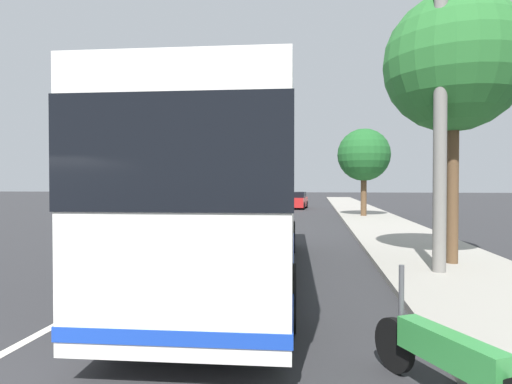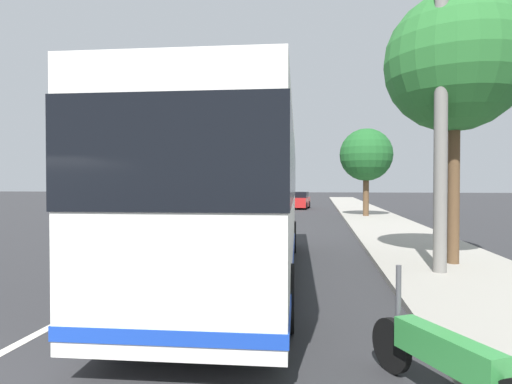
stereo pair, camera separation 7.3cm
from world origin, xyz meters
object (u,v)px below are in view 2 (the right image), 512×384
at_px(car_behind_bus, 225,206).
at_px(roadside_tree_mid_block, 455,63).
at_px(coach_bus, 240,190).
at_px(utility_pole, 441,116).
at_px(motorcycle_angled, 445,359).
at_px(car_far_distant, 298,201).
at_px(roadside_tree_far_block, 366,155).

relative_size(car_behind_bus, roadside_tree_mid_block, 0.63).
distance_m(coach_bus, utility_pole, 4.92).
bearing_deg(motorcycle_angled, car_behind_bus, -10.32).
distance_m(car_far_distant, utility_pole, 27.71).
bearing_deg(roadside_tree_mid_block, roadside_tree_far_block, 1.62).
bearing_deg(roadside_tree_mid_block, utility_pole, 151.60).
relative_size(roadside_tree_mid_block, roadside_tree_far_block, 1.23).
bearing_deg(roadside_tree_far_block, car_behind_bus, 94.51).
xyz_separation_m(coach_bus, roadside_tree_far_block, (18.10, -4.76, 1.99)).
bearing_deg(motorcycle_angled, roadside_tree_far_block, -32.45).
xyz_separation_m(car_far_distant, roadside_tree_mid_block, (-25.97, -5.25, 4.53)).
relative_size(coach_bus, motorcycle_angled, 5.57).
xyz_separation_m(motorcycle_angled, roadside_tree_far_block, (23.47, -1.71, 3.55)).
relative_size(motorcycle_angled, roadside_tree_mid_block, 0.29).
xyz_separation_m(motorcycle_angled, car_behind_bus, (22.75, 7.37, 0.25)).
distance_m(motorcycle_angled, utility_pole, 6.94).
relative_size(motorcycle_angled, car_far_distant, 0.49).
distance_m(coach_bus, motorcycle_angled, 6.37).
xyz_separation_m(car_behind_bus, roadside_tree_far_block, (0.72, -9.08, 3.30)).
height_order(car_behind_bus, roadside_tree_far_block, roadside_tree_far_block).
height_order(coach_bus, motorcycle_angled, coach_bus).
relative_size(motorcycle_angled, roadside_tree_far_block, 0.36).
bearing_deg(roadside_tree_mid_block, coach_bus, 108.49).
bearing_deg(coach_bus, utility_pole, -86.04).
distance_m(motorcycle_angled, car_far_distant, 33.23).
bearing_deg(car_far_distant, car_behind_bus, 161.52).
bearing_deg(coach_bus, car_far_distant, -2.94).
xyz_separation_m(coach_bus, motorcycle_angled, (-5.37, -3.05, -1.57)).
distance_m(roadside_tree_mid_block, roadside_tree_far_block, 16.40).
bearing_deg(car_behind_bus, utility_pole, 27.05).
xyz_separation_m(car_far_distant, car_behind_bus, (-10.33, 4.30, 0.02)).
height_order(motorcycle_angled, car_far_distant, car_far_distant).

